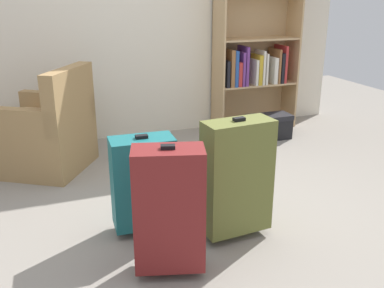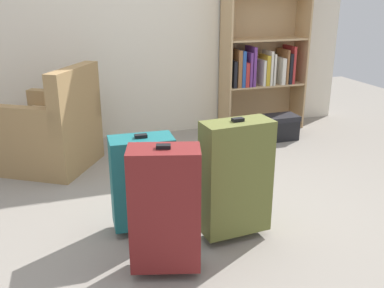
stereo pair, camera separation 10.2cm
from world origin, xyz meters
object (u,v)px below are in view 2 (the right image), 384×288
object	(u,v)px
bookshelf	(264,27)
storage_box	(276,127)
suitcase_teal	(143,181)
suitcase_dark_red	(165,209)
suitcase_olive	(236,178)
mug	(120,153)
armchair	(53,133)

from	to	relation	value
bookshelf	storage_box	world-z (taller)	bookshelf
bookshelf	suitcase_teal	xyz separation A→B (m)	(-1.74, -1.82, -0.78)
suitcase_teal	suitcase_dark_red	distance (m)	0.49
storage_box	suitcase_olive	distance (m)	2.04
storage_box	suitcase_dark_red	xyz separation A→B (m)	(-1.70, -1.86, 0.25)
mug	suitcase_teal	distance (m)	1.39
armchair	suitcase_olive	xyz separation A→B (m)	(1.05, -1.59, 0.09)
armchair	suitcase_dark_red	distance (m)	1.89
mug	suitcase_teal	xyz separation A→B (m)	(-0.06, -1.35, 0.30)
storage_box	bookshelf	bearing A→B (deg)	86.73
bookshelf	storage_box	xyz separation A→B (m)	(-0.03, -0.45, -0.99)
suitcase_teal	suitcase_olive	size ratio (longest dim) A/B	0.84
mug	suitcase_teal	size ratio (longest dim) A/B	0.18
armchair	mug	bearing A→B (deg)	2.93
suitcase_dark_red	mug	bearing A→B (deg)	88.57
armchair	suitcase_teal	bearing A→B (deg)	-68.49
suitcase_dark_red	suitcase_olive	bearing A→B (deg)	23.76
bookshelf	storage_box	distance (m)	1.09
mug	suitcase_olive	world-z (taller)	suitcase_olive
storage_box	suitcase_teal	bearing A→B (deg)	-141.30
suitcase_olive	suitcase_dark_red	xyz separation A→B (m)	(-0.51, -0.22, -0.02)
mug	suitcase_dark_red	xyz separation A→B (m)	(-0.05, -1.84, 0.34)
bookshelf	suitcase_dark_red	bearing A→B (deg)	-126.72
bookshelf	suitcase_dark_red	distance (m)	2.97
mug	storage_box	bearing A→B (deg)	0.64
storage_box	suitcase_dark_red	distance (m)	2.53
armchair	suitcase_olive	world-z (taller)	armchair
bookshelf	armchair	size ratio (longest dim) A/B	2.04
storage_box	suitcase_dark_red	size ratio (longest dim) A/B	0.61
mug	suitcase_teal	bearing A→B (deg)	-92.65
armchair	storage_box	bearing A→B (deg)	1.24
suitcase_olive	mug	bearing A→B (deg)	106.01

